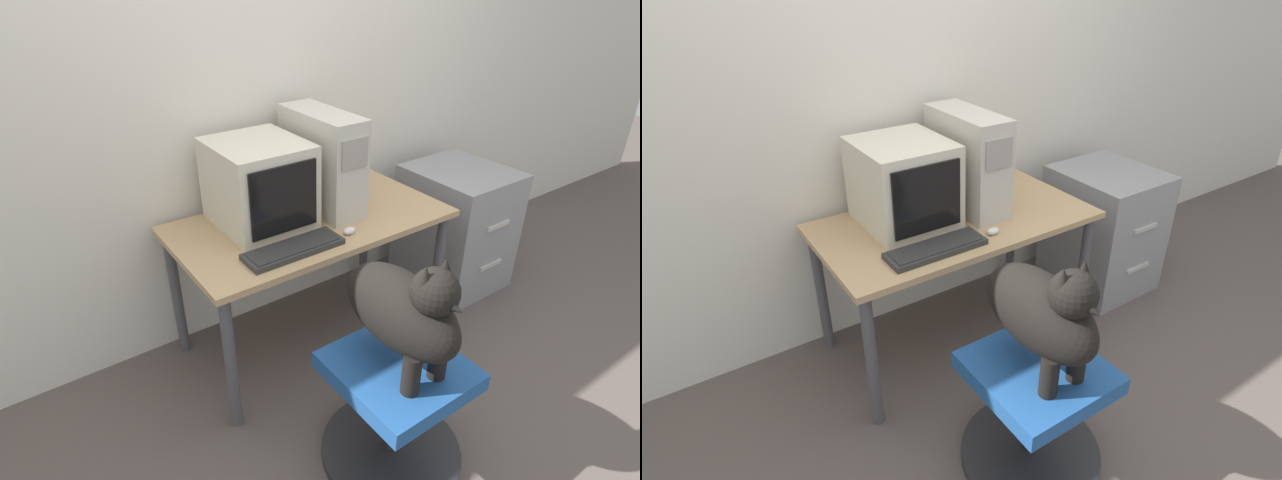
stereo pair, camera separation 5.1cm
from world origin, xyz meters
The scene contains 10 objects.
ground_plane centered at (0.00, 0.00, 0.00)m, with size 12.00×12.00×0.00m, color #564C47.
wall_back centered at (0.00, 0.75, 1.30)m, with size 8.00×0.05×2.60m.
desk centered at (0.00, 0.34, 0.62)m, with size 1.29×0.69×0.70m.
crt_monitor centered at (-0.21, 0.45, 0.90)m, with size 0.39×0.44×0.38m.
pc_tower centered at (0.12, 0.43, 0.94)m, with size 0.19×0.49×0.47m.
keyboard centered at (-0.23, 0.13, 0.72)m, with size 0.43×0.15×0.03m.
computer_mouse centered at (0.05, 0.12, 0.72)m, with size 0.06×0.04×0.03m.
office_chair centered at (-0.16, -0.45, 0.25)m, with size 0.56×0.56×0.49m.
dog centered at (-0.16, -0.45, 0.73)m, with size 0.23×0.51×0.49m.
filing_cabinet centered at (1.03, 0.31, 0.36)m, with size 0.51×0.58×0.73m.
Camera 1 is at (-1.18, -1.39, 1.75)m, focal length 28.00 mm.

